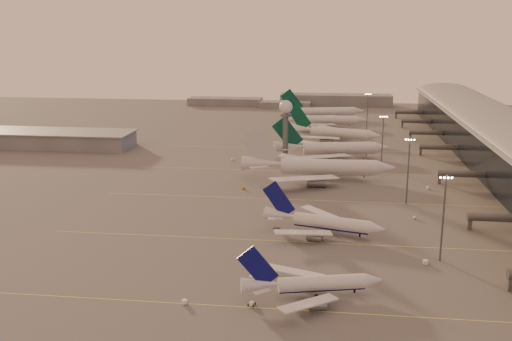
# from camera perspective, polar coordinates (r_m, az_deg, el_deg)

# --- Properties ---
(ground) EXTENTS (700.00, 700.00, 0.00)m
(ground) POSITION_cam_1_polar(r_m,az_deg,el_deg) (176.88, -1.91, -7.68)
(ground) COLOR #4F4C4C
(ground) RESTS_ON ground
(taxiway_markings) EXTENTS (180.00, 185.25, 0.02)m
(taxiway_markings) POSITION_cam_1_polar(r_m,az_deg,el_deg) (227.90, 7.81, -2.84)
(taxiway_markings) COLOR #E5D951
(taxiway_markings) RESTS_ON ground
(hangar) EXTENTS (82.00, 27.00, 8.50)m
(hangar) POSITION_cam_1_polar(r_m,az_deg,el_deg) (341.44, -18.35, 2.89)
(hangar) COLOR slate
(hangar) RESTS_ON ground
(radar_tower) EXTENTS (6.40, 6.40, 31.10)m
(radar_tower) POSITION_cam_1_polar(r_m,az_deg,el_deg) (286.67, 2.84, 4.98)
(radar_tower) COLOR #4E5055
(radar_tower) RESTS_ON ground
(mast_a) EXTENTS (3.60, 0.56, 25.00)m
(mast_a) POSITION_cam_1_polar(r_m,az_deg,el_deg) (173.21, 17.41, -3.98)
(mast_a) COLOR #4E5055
(mast_a) RESTS_ON ground
(mast_b) EXTENTS (3.60, 0.56, 25.00)m
(mast_b) POSITION_cam_1_polar(r_m,az_deg,el_deg) (225.21, 14.30, 0.27)
(mast_b) COLOR #4E5055
(mast_b) RESTS_ON ground
(mast_c) EXTENTS (3.60, 0.56, 25.00)m
(mast_c) POSITION_cam_1_polar(r_m,az_deg,el_deg) (278.23, 11.95, 2.92)
(mast_c) COLOR #4E5055
(mast_c) RESTS_ON ground
(mast_d) EXTENTS (3.60, 0.56, 25.00)m
(mast_d) POSITION_cam_1_polar(r_m,az_deg,el_deg) (366.70, 10.55, 5.56)
(mast_d) COLOR #4E5055
(mast_d) RESTS_ON ground
(distant_horizon) EXTENTS (165.00, 37.50, 9.00)m
(distant_horizon) POSITION_cam_1_polar(r_m,az_deg,el_deg) (491.99, 4.40, 6.63)
(distant_horizon) COLOR slate
(distant_horizon) RESTS_ON ground
(narrowbody_near) EXTENTS (35.17, 27.73, 13.99)m
(narrowbody_near) POSITION_cam_1_polar(r_m,az_deg,el_deg) (148.46, 5.37, -10.91)
(narrowbody_near) COLOR silver
(narrowbody_near) RESTS_ON ground
(narrowbody_mid) EXTENTS (39.27, 30.91, 15.69)m
(narrowbody_mid) POSITION_cam_1_polar(r_m,az_deg,el_deg) (191.15, 6.38, -5.08)
(narrowbody_mid) COLOR silver
(narrowbody_mid) RESTS_ON ground
(widebody_white) EXTENTS (66.12, 52.93, 23.25)m
(widebody_white) POSITION_cam_1_polar(r_m,az_deg,el_deg) (256.81, 5.94, 0.04)
(widebody_white) COLOR silver
(widebody_white) RESTS_ON ground
(greentail_a) EXTENTS (58.07, 46.57, 21.18)m
(greentail_a) POSITION_cam_1_polar(r_m,az_deg,el_deg) (298.52, 7.24, 1.88)
(greentail_a) COLOR silver
(greentail_a) RESTS_ON ground
(greentail_b) EXTENTS (53.50, 42.50, 20.18)m
(greentail_b) POSITION_cam_1_polar(r_m,az_deg,el_deg) (343.49, 7.41, 3.41)
(greentail_b) COLOR silver
(greentail_b) RESTS_ON ground
(greentail_c) EXTENTS (55.21, 44.47, 20.05)m
(greentail_c) POSITION_cam_1_polar(r_m,az_deg,el_deg) (388.64, 6.52, 4.63)
(greentail_c) COLOR silver
(greentail_c) RESTS_ON ground
(greentail_d) EXTENTS (58.22, 46.53, 21.43)m
(greentail_d) POSITION_cam_1_polar(r_m,az_deg,el_deg) (422.97, 6.42, 5.41)
(greentail_d) COLOR silver
(greentail_d) RESTS_ON ground
(gsv_truck_a) EXTENTS (5.80, 5.53, 2.38)m
(gsv_truck_a) POSITION_cam_1_polar(r_m,az_deg,el_deg) (146.09, -6.67, -12.07)
(gsv_truck_a) COLOR white
(gsv_truck_a) RESTS_ON ground
(gsv_tug_near) EXTENTS (2.94, 3.82, 0.96)m
(gsv_tug_near) POSITION_cam_1_polar(r_m,az_deg,el_deg) (144.54, -0.41, -12.59)
(gsv_tug_near) COLOR white
(gsv_tug_near) RESTS_ON ground
(gsv_catering_a) EXTENTS (6.25, 4.17, 4.71)m
(gsv_catering_a) POSITION_cam_1_polar(r_m,az_deg,el_deg) (173.27, 15.95, -7.86)
(gsv_catering_a) COLOR white
(gsv_catering_a) RESTS_ON ground
(gsv_tug_mid) EXTENTS (4.15, 4.12, 1.05)m
(gsv_tug_mid) POSITION_cam_1_polar(r_m,az_deg,el_deg) (193.85, 2.00, -5.56)
(gsv_tug_mid) COLOR slate
(gsv_tug_mid) RESTS_ON ground
(gsv_truck_b) EXTENTS (4.90, 2.76, 1.87)m
(gsv_truck_b) POSITION_cam_1_polar(r_m,az_deg,el_deg) (211.46, 14.94, -4.25)
(gsv_truck_b) COLOR white
(gsv_truck_b) RESTS_ON ground
(gsv_truck_c) EXTENTS (4.63, 5.23, 2.09)m
(gsv_truck_c) POSITION_cam_1_polar(r_m,az_deg,el_deg) (240.86, -1.14, -1.54)
(gsv_truck_c) COLOR #C68C17
(gsv_truck_c) RESTS_ON ground
(gsv_catering_b) EXTENTS (4.94, 2.50, 3.97)m
(gsv_catering_b) POSITION_cam_1_polar(r_m,az_deg,el_deg) (250.38, 16.10, -1.28)
(gsv_catering_b) COLOR white
(gsv_catering_b) RESTS_ON ground
(gsv_truck_d) EXTENTS (3.24, 5.56, 2.12)m
(gsv_truck_d) POSITION_cam_1_polar(r_m,az_deg,el_deg) (291.50, -2.27, 1.16)
(gsv_truck_d) COLOR white
(gsv_truck_d) RESTS_ON ground
(gsv_tug_hangar) EXTENTS (4.20, 3.18, 1.06)m
(gsv_tug_hangar) POSITION_cam_1_polar(r_m,az_deg,el_deg) (317.61, 9.50, 1.93)
(gsv_tug_hangar) COLOR white
(gsv_tug_hangar) RESTS_ON ground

